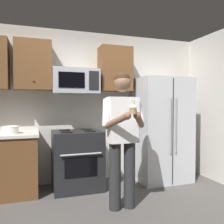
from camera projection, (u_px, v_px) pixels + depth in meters
wall_back at (82, 107)px, 4.11m from camera, size 4.40×0.10×2.60m
oven_range at (77, 160)px, 3.73m from camera, size 0.76×0.70×0.93m
microwave at (75, 81)px, 3.79m from camera, size 0.74×0.41×0.40m
refrigerator at (161, 129)px, 4.14m from camera, size 0.90×0.75×1.80m
cabinet_row_upper at (38, 66)px, 3.66m from camera, size 2.78×0.36×0.76m
bowl_large_white at (10, 130)px, 3.40m from camera, size 0.23×0.23×0.11m
person at (123, 132)px, 2.98m from camera, size 0.60×0.48×1.76m
cupcake at (133, 109)px, 2.66m from camera, size 0.09×0.09×0.17m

